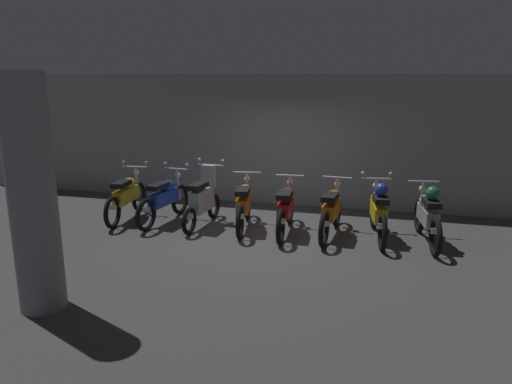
{
  "coord_description": "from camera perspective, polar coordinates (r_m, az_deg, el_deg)",
  "views": [
    {
      "loc": [
        2.06,
        -8.31,
        2.9
      ],
      "look_at": [
        -0.18,
        0.34,
        0.75
      ],
      "focal_mm": 33.54,
      "sensor_mm": 36.0,
      "label": 1
    }
  ],
  "objects": [
    {
      "name": "back_wall",
      "position": [
        11.09,
        3.7,
        6.18
      ],
      "size": [
        16.0,
        0.3,
        2.98
      ],
      "primitive_type": "cube",
      "color": "gray",
      "rests_on": "ground"
    },
    {
      "name": "motorbike_slot_6",
      "position": [
        9.02,
        14.39,
        -2.16
      ],
      "size": [
        0.59,
        1.95,
        1.15
      ],
      "color": "black",
      "rests_on": "ground"
    },
    {
      "name": "motorbike_slot_2",
      "position": [
        9.55,
        -6.38,
        -0.94
      ],
      "size": [
        0.59,
        1.68,
        1.29
      ],
      "color": "black",
      "rests_on": "ground"
    },
    {
      "name": "motorbike_slot_5",
      "position": [
        9.0,
        8.98,
        -2.18
      ],
      "size": [
        0.56,
        1.95,
        1.03
      ],
      "color": "black",
      "rests_on": "ground"
    },
    {
      "name": "ground_plane",
      "position": [
        9.04,
        0.56,
        -5.18
      ],
      "size": [
        80.0,
        80.0,
        0.0
      ],
      "primitive_type": "plane",
      "color": "#424244"
    },
    {
      "name": "motorbike_slot_0",
      "position": [
        10.31,
        -15.18,
        -0.45
      ],
      "size": [
        0.59,
        1.95,
        1.15
      ],
      "color": "black",
      "rests_on": "ground"
    },
    {
      "name": "motorbike_slot_7",
      "position": [
        9.02,
        19.79,
        -2.56
      ],
      "size": [
        0.56,
        1.95,
        1.08
      ],
      "color": "black",
      "rests_on": "ground"
    },
    {
      "name": "motorbike_slot_3",
      "position": [
        9.35,
        -1.44,
        -1.42
      ],
      "size": [
        0.57,
        1.94,
        1.03
      ],
      "color": "black",
      "rests_on": "ground"
    },
    {
      "name": "support_pillar",
      "position": [
        6.45,
        -25.13,
        -0.41
      ],
      "size": [
        0.57,
        0.57,
        2.98
      ],
      "primitive_type": "cylinder",
      "color": "gray",
      "rests_on": "ground"
    },
    {
      "name": "motorbike_slot_1",
      "position": [
        9.93,
        -10.88,
        -0.76
      ],
      "size": [
        0.59,
        1.95,
        1.15
      ],
      "color": "black",
      "rests_on": "ground"
    },
    {
      "name": "motorbike_slot_4",
      "position": [
        9.06,
        3.58,
        -1.92
      ],
      "size": [
        0.56,
        1.95,
        1.03
      ],
      "color": "black",
      "rests_on": "ground"
    }
  ]
}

